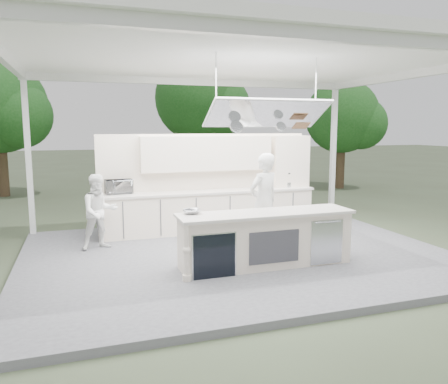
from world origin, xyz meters
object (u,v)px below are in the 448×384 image
object	(u,v)px
sous_chef	(99,212)
demo_island	(265,239)
back_counter	(209,211)
head_chef	(264,202)

from	to	relation	value
sous_chef	demo_island	bearing A→B (deg)	-51.37
back_counter	sous_chef	bearing A→B (deg)	-162.69
sous_chef	head_chef	bearing A→B (deg)	-33.32
demo_island	back_counter	size ratio (longest dim) A/B	0.61
head_chef	sous_chef	distance (m)	3.26
back_counter	head_chef	size ratio (longest dim) A/B	2.66
demo_island	back_counter	distance (m)	2.82
demo_island	back_counter	world-z (taller)	same
head_chef	back_counter	bearing A→B (deg)	-93.55
back_counter	head_chef	world-z (taller)	head_chef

